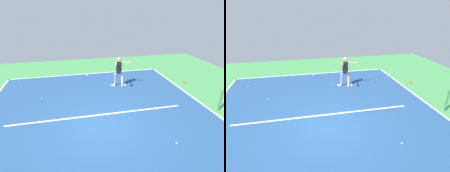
% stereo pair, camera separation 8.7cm
% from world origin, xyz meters
% --- Properties ---
extents(ground_plane, '(22.09, 22.09, 0.00)m').
position_xyz_m(ground_plane, '(0.00, 0.00, 0.00)').
color(ground_plane, '#428E4C').
extents(court_surface, '(10.88, 13.60, 0.00)m').
position_xyz_m(court_surface, '(0.00, 0.00, 0.00)').
color(court_surface, navy).
rests_on(court_surface, ground_plane).
extents(court_line_baseline_near, '(10.88, 0.10, 0.01)m').
position_xyz_m(court_line_baseline_near, '(0.00, -6.75, 0.00)').
color(court_line_baseline_near, white).
rests_on(court_line_baseline_near, ground_plane).
extents(court_line_sideline_left, '(0.10, 13.60, 0.01)m').
position_xyz_m(court_line_sideline_left, '(-5.39, 0.00, 0.00)').
color(court_line_sideline_left, white).
rests_on(court_line_sideline_left, ground_plane).
extents(court_line_service, '(8.16, 0.10, 0.01)m').
position_xyz_m(court_line_service, '(0.00, -0.85, 0.00)').
color(court_line_service, white).
rests_on(court_line_service, ground_plane).
extents(court_line_centre_mark, '(0.10, 0.30, 0.01)m').
position_xyz_m(court_line_centre_mark, '(0.00, -6.55, 0.00)').
color(court_line_centre_mark, white).
rests_on(court_line_centre_mark, ground_plane).
extents(net_post, '(0.09, 0.09, 1.07)m').
position_xyz_m(net_post, '(-5.74, 0.00, 0.54)').
color(net_post, '#38753D').
rests_on(net_post, ground_plane).
extents(tennis_player, '(1.21, 1.26, 1.86)m').
position_xyz_m(tennis_player, '(-1.77, -4.01, 1.08)').
color(tennis_player, beige).
rests_on(tennis_player, ground_plane).
extents(tennis_ball_near_player, '(0.07, 0.07, 0.07)m').
position_xyz_m(tennis_ball_near_player, '(-1.07, -4.59, 0.03)').
color(tennis_ball_near_player, '#C6E53D').
rests_on(tennis_ball_near_player, ground_plane).
extents(tennis_ball_centre_court, '(0.07, 0.07, 0.07)m').
position_xyz_m(tennis_ball_centre_court, '(2.78, -3.07, 0.03)').
color(tennis_ball_centre_court, '#CCE033').
rests_on(tennis_ball_centre_court, ground_plane).
extents(tennis_ball_by_sideline, '(0.07, 0.07, 0.07)m').
position_xyz_m(tennis_ball_by_sideline, '(-2.49, 1.74, 0.03)').
color(tennis_ball_by_sideline, '#C6E53D').
rests_on(tennis_ball_by_sideline, ground_plane).
extents(tennis_ball_far_corner, '(0.07, 0.07, 0.07)m').
position_xyz_m(tennis_ball_far_corner, '(4.23, -5.16, 0.03)').
color(tennis_ball_far_corner, '#CCE033').
rests_on(tennis_ball_far_corner, ground_plane).
extents(water_bottle, '(0.07, 0.07, 0.22)m').
position_xyz_m(water_bottle, '(-6.02, -3.45, 0.11)').
color(water_bottle, '#D84C1E').
rests_on(water_bottle, ground_plane).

